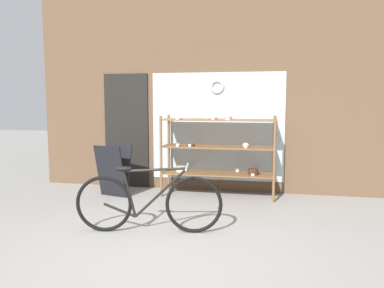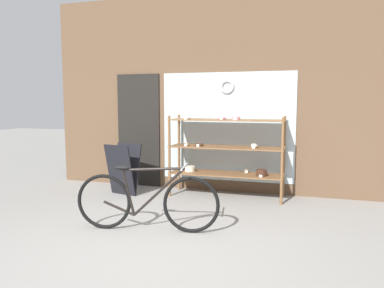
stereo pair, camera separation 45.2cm
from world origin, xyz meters
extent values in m
plane|color=gray|center=(0.00, 0.00, 0.00)|extent=(30.00, 30.00, 0.00)
cube|color=brown|center=(0.00, 2.99, 1.74)|extent=(6.27, 0.08, 3.48)
cube|color=silver|center=(0.20, 2.94, 1.15)|extent=(2.34, 0.02, 1.90)
cube|color=black|center=(-1.49, 2.94, 1.05)|extent=(0.84, 0.03, 2.10)
torus|color=#B7B7BC|center=(0.20, 2.93, 1.85)|extent=(0.26, 0.06, 0.26)
cylinder|color=brown|center=(-0.65, 2.33, 0.68)|extent=(0.04, 0.04, 1.36)
cylinder|color=brown|center=(1.19, 2.33, 0.68)|extent=(0.04, 0.04, 1.36)
cylinder|color=brown|center=(-0.65, 2.83, 0.68)|extent=(0.04, 0.04, 1.36)
cylinder|color=brown|center=(1.19, 2.83, 0.68)|extent=(0.04, 0.04, 1.36)
cube|color=brown|center=(0.27, 2.58, 0.39)|extent=(1.89, 0.54, 0.02)
cube|color=brown|center=(0.27, 2.58, 0.84)|extent=(1.89, 0.54, 0.02)
cube|color=brown|center=(0.27, 2.58, 1.29)|extent=(1.89, 0.54, 0.02)
torus|color=beige|center=(-0.37, 2.43, 1.32)|extent=(0.13, 0.13, 0.04)
cube|color=white|center=(-0.37, 2.36, 1.32)|extent=(0.05, 0.00, 0.04)
ellipsoid|color=beige|center=(0.74, 2.52, 0.88)|extent=(0.11, 0.09, 0.07)
cube|color=white|center=(0.74, 2.45, 0.87)|extent=(0.05, 0.00, 0.04)
ellipsoid|color=brown|center=(0.59, 2.76, 0.42)|extent=(0.08, 0.07, 0.05)
cube|color=white|center=(0.59, 2.71, 0.41)|extent=(0.05, 0.00, 0.04)
ellipsoid|color=#AD7F4C|center=(-0.39, 2.46, 0.87)|extent=(0.07, 0.06, 0.05)
cube|color=white|center=(-0.39, 2.42, 0.87)|extent=(0.05, 0.00, 0.04)
cylinder|color=pink|center=(0.45, 2.46, 1.33)|extent=(0.14, 0.14, 0.05)
cube|color=white|center=(0.45, 2.38, 1.32)|extent=(0.05, 0.00, 0.04)
cylinder|color=beige|center=(-0.37, 2.57, 0.44)|extent=(0.17, 0.17, 0.09)
cube|color=white|center=(-0.37, 2.48, 0.41)|extent=(0.05, 0.00, 0.04)
torus|color=#4C2D1E|center=(-0.19, 2.53, 0.87)|extent=(0.14, 0.14, 0.04)
cube|color=white|center=(-0.19, 2.45, 0.87)|extent=(0.05, 0.00, 0.04)
torus|color=pink|center=(0.19, 2.61, 1.32)|extent=(0.14, 0.14, 0.04)
cube|color=white|center=(0.19, 2.53, 1.32)|extent=(0.05, 0.00, 0.04)
cylinder|color=#422619|center=(0.86, 2.51, 0.45)|extent=(0.17, 0.17, 0.11)
cube|color=white|center=(0.86, 2.42, 0.41)|extent=(0.05, 0.00, 0.04)
torus|color=black|center=(-0.86, 0.55, 0.35)|extent=(0.69, 0.15, 0.70)
torus|color=black|center=(0.23, 0.72, 0.35)|extent=(0.69, 0.15, 0.70)
cylinder|color=black|center=(-0.17, 0.66, 0.49)|extent=(0.65, 0.14, 0.63)
cylinder|color=black|center=(-0.24, 0.65, 0.78)|extent=(0.77, 0.15, 0.07)
cylinder|color=black|center=(-0.55, 0.60, 0.47)|extent=(0.17, 0.06, 0.57)
cylinder|color=black|center=(-0.67, 0.58, 0.27)|extent=(0.40, 0.09, 0.19)
ellipsoid|color=black|center=(-0.62, 0.59, 0.79)|extent=(0.23, 0.12, 0.06)
cylinder|color=#B2B2B7|center=(0.14, 0.71, 0.82)|extent=(0.10, 0.46, 0.02)
cube|color=black|center=(-1.46, 2.11, 0.44)|extent=(0.55, 0.31, 0.87)
cube|color=black|center=(-1.42, 2.28, 0.44)|extent=(0.55, 0.31, 0.87)
camera|label=1|loc=(1.09, -3.61, 1.59)|focal=35.00mm
camera|label=2|loc=(1.52, -3.50, 1.59)|focal=35.00mm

